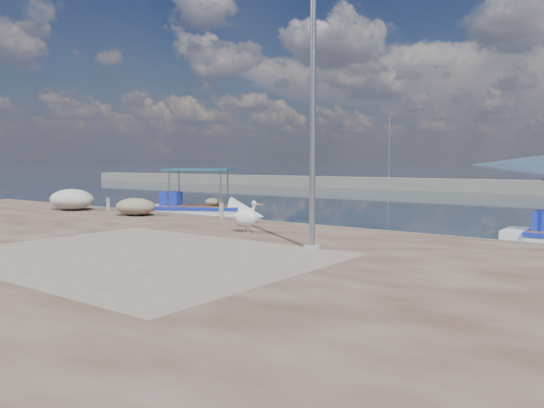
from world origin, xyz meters
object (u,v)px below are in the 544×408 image
(pelican, at_px, (247,217))
(lamp_post, at_px, (313,124))
(bollard_near, at_px, (221,209))
(boat_left, at_px, (198,213))

(pelican, relative_size, lamp_post, 0.16)
(bollard_near, bearing_deg, boat_left, 144.76)
(pelican, bearing_deg, lamp_post, -34.06)
(bollard_near, bearing_deg, pelican, -37.14)
(boat_left, xyz_separation_m, lamp_post, (11.66, -7.42, 3.57))
(boat_left, distance_m, bollard_near, 5.58)
(lamp_post, bearing_deg, pelican, 157.25)
(boat_left, height_order, bollard_near, boat_left)
(pelican, distance_m, bollard_near, 4.56)
(boat_left, height_order, lamp_post, lamp_post)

